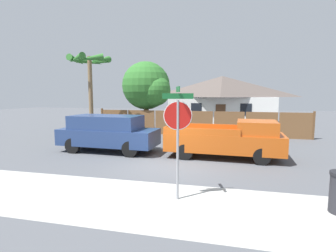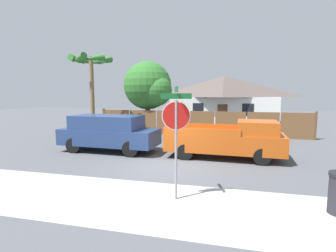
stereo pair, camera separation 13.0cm
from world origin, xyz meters
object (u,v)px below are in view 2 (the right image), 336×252
object	(u,v)px
red_suv	(109,132)
orange_pickup	(229,140)
house	(224,99)
palm_tree	(91,67)
oak_tree	(149,87)
stop_sign	(176,124)

from	to	relation	value
red_suv	orange_pickup	size ratio (longest dim) A/B	0.95
house	palm_tree	size ratio (longest dim) A/B	1.95
oak_tree	red_suv	size ratio (longest dim) A/B	1.08
palm_tree	stop_sign	size ratio (longest dim) A/B	1.76
palm_tree	orange_pickup	bearing A→B (deg)	-22.94
oak_tree	red_suv	distance (m)	7.70
house	orange_pickup	bearing A→B (deg)	-86.94
red_suv	oak_tree	bearing A→B (deg)	93.58
house	palm_tree	bearing A→B (deg)	-126.08
house	oak_tree	bearing A→B (deg)	-124.07
oak_tree	palm_tree	world-z (taller)	palm_tree
house	red_suv	size ratio (longest dim) A/B	2.13
house	stop_sign	size ratio (longest dim) A/B	3.43
oak_tree	palm_tree	size ratio (longest dim) A/B	0.99
house	red_suv	distance (m)	16.14
orange_pickup	red_suv	bearing A→B (deg)	-177.95
red_suv	orange_pickup	xyz separation A→B (m)	(5.99, -0.01, -0.14)
palm_tree	orange_pickup	size ratio (longest dim) A/B	1.04
red_suv	orange_pickup	bearing A→B (deg)	2.05
palm_tree	red_suv	distance (m)	6.19
oak_tree	palm_tree	xyz separation A→B (m)	(-2.92, -3.44, 1.23)
palm_tree	stop_sign	distance (m)	12.24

